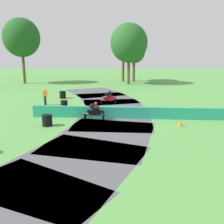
{
  "coord_description": "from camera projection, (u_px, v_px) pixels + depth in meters",
  "views": [
    {
      "loc": [
        0.09,
        -19.72,
        5.07
      ],
      "look_at": [
        -0.21,
        -1.8,
        0.9
      ],
      "focal_mm": 41.93,
      "sensor_mm": 36.0,
      "label": 1
    }
  ],
  "objects": [
    {
      "name": "tree_far_right",
      "position": [
        123.0,
        42.0,
        43.96
      ],
      "size": [
        3.71,
        3.71,
        8.65
      ],
      "color": "brown",
      "rests_on": "ground"
    },
    {
      "name": "track_marshal",
      "position": [
        45.0,
        97.0,
        25.17
      ],
      "size": [
        0.34,
        0.24,
        1.63
      ],
      "color": "#232328",
      "rests_on": "ground"
    },
    {
      "name": "tree_behind_barrier",
      "position": [
        134.0,
        52.0,
        43.9
      ],
      "size": [
        3.71,
        3.71,
        6.99
      ],
      "color": "brown",
      "rests_on": "ground"
    },
    {
      "name": "track_asphalt",
      "position": [
        95.0,
        118.0,
        20.46
      ],
      "size": [
        11.61,
        34.92,
        0.01
      ],
      "color": "#515156",
      "rests_on": "ground"
    },
    {
      "name": "tree_far_left",
      "position": [
        21.0,
        38.0,
        40.65
      ],
      "size": [
        5.7,
        5.7,
        10.15
      ],
      "color": "brown",
      "rests_on": "ground"
    },
    {
      "name": "ground_plane",
      "position": [
        115.0,
        118.0,
        20.35
      ],
      "size": [
        120.0,
        120.0,
        0.0
      ],
      "primitive_type": "plane",
      "color": "#569947"
    },
    {
      "name": "tire_stack_mid_b",
      "position": [
        64.0,
        105.0,
        23.36
      ],
      "size": [
        0.61,
        0.61,
        0.8
      ],
      "color": "black",
      "rests_on": "ground"
    },
    {
      "name": "tire_stack_mid_a",
      "position": [
        47.0,
        120.0,
        18.12
      ],
      "size": [
        0.69,
        0.69,
        0.8
      ],
      "color": "black",
      "rests_on": "ground"
    },
    {
      "name": "safety_barrier",
      "position": [
        179.0,
        113.0,
        19.9
      ],
      "size": [
        22.72,
        1.6,
        0.9
      ],
      "primitive_type": "cube",
      "rotation": [
        0.0,
        0.0,
        -1.63
      ],
      "color": "#239375",
      "rests_on": "ground"
    },
    {
      "name": "tree_mid_rise",
      "position": [
        129.0,
        43.0,
        40.09
      ],
      "size": [
        5.7,
        5.7,
        9.33
      ],
      "color": "brown",
      "rests_on": "ground"
    },
    {
      "name": "motorcycle_lead_black",
      "position": [
        95.0,
        111.0,
        19.69
      ],
      "size": [
        1.7,
        0.75,
        1.42
      ],
      "color": "black",
      "rests_on": "ground"
    },
    {
      "name": "tire_stack_far",
      "position": [
        63.0,
        95.0,
        28.83
      ],
      "size": [
        0.68,
        0.68,
        0.8
      ],
      "color": "black",
      "rests_on": "ground"
    },
    {
      "name": "motorcycle_chase_red",
      "position": [
        109.0,
        98.0,
        25.5
      ],
      "size": [
        1.68,
        0.87,
        1.43
      ],
      "color": "black",
      "rests_on": "ground"
    },
    {
      "name": "traffic_cone",
      "position": [
        181.0,
        123.0,
        18.07
      ],
      "size": [
        0.28,
        0.28,
        0.44
      ],
      "primitive_type": "cone",
      "color": "orange",
      "rests_on": "ground"
    }
  ]
}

